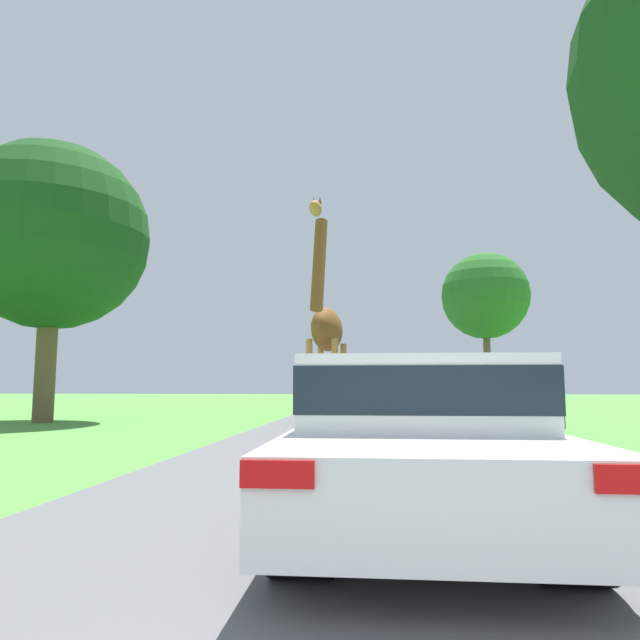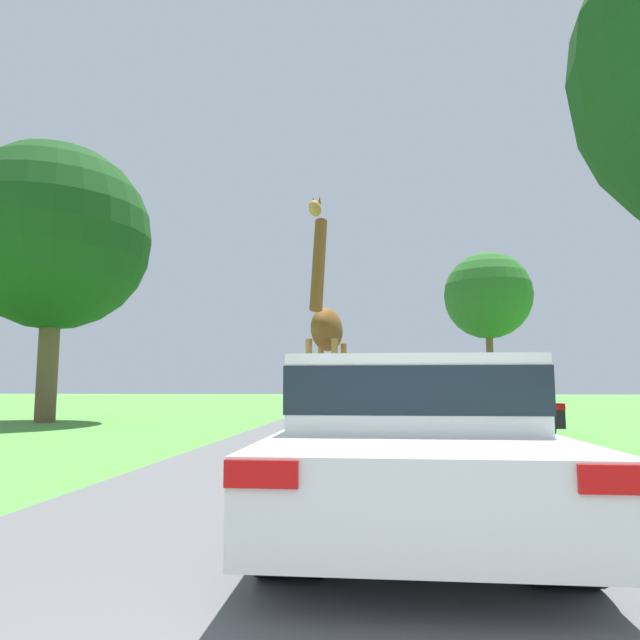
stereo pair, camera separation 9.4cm
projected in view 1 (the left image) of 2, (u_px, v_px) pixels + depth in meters
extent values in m
cube|color=#5B5B5E|center=(379.00, 408.00, 29.65)|extent=(6.88, 120.00, 0.00)
cylinder|color=#B77F3D|center=(335.00, 389.00, 11.88)|extent=(0.14, 0.14, 2.11)
cylinder|color=#2D2319|center=(335.00, 438.00, 11.77)|extent=(0.18, 0.18, 0.08)
cylinder|color=#B77F3D|center=(309.00, 389.00, 11.97)|extent=(0.14, 0.14, 2.11)
cylinder|color=#2D2319|center=(309.00, 438.00, 11.86)|extent=(0.18, 0.18, 0.08)
cylinder|color=#B77F3D|center=(344.00, 389.00, 13.36)|extent=(0.14, 0.14, 2.11)
cylinder|color=#2D2319|center=(344.00, 432.00, 13.24)|extent=(0.18, 0.18, 0.08)
cylinder|color=#B77F3D|center=(321.00, 389.00, 13.45)|extent=(0.14, 0.14, 2.11)
cylinder|color=#2D2319|center=(321.00, 432.00, 13.33)|extent=(0.18, 0.18, 0.08)
ellipsoid|color=brown|center=(327.00, 330.00, 12.82)|extent=(0.80, 2.19, 0.97)
cylinder|color=brown|center=(319.00, 264.00, 11.86)|extent=(0.33, 0.92, 2.09)
ellipsoid|color=#B77F3D|center=(316.00, 208.00, 11.55)|extent=(0.28, 0.58, 0.30)
cylinder|color=#B77F3D|center=(334.00, 358.00, 13.75)|extent=(0.05, 0.05, 1.16)
cone|color=brown|center=(320.00, 200.00, 11.73)|extent=(0.07, 0.07, 0.16)
cone|color=brown|center=(314.00, 200.00, 11.75)|extent=(0.07, 0.07, 0.16)
cube|color=silver|center=(417.00, 460.00, 4.54)|extent=(1.91, 4.09, 0.52)
cube|color=silver|center=(415.00, 393.00, 4.61)|extent=(1.72, 1.84, 0.54)
cube|color=#19232D|center=(415.00, 390.00, 4.61)|extent=(1.74, 1.86, 0.33)
cube|color=red|center=(277.00, 474.00, 2.60)|extent=(0.34, 0.03, 0.13)
cube|color=red|center=(636.00, 479.00, 2.46)|extent=(0.34, 0.03, 0.13)
cylinder|color=black|center=(332.00, 465.00, 5.80)|extent=(0.38, 0.61, 0.61)
cylinder|color=black|center=(485.00, 467.00, 5.66)|extent=(0.38, 0.61, 0.61)
cylinder|color=black|center=(303.00, 522.00, 3.38)|extent=(0.38, 0.61, 0.61)
cylinder|color=black|center=(570.00, 528.00, 3.24)|extent=(0.38, 0.61, 0.61)
cube|color=#144C28|center=(345.00, 403.00, 18.05)|extent=(1.74, 4.61, 0.65)
cube|color=#144C28|center=(345.00, 385.00, 18.12)|extent=(1.56, 2.07, 0.50)
cube|color=#19232D|center=(345.00, 384.00, 18.12)|extent=(1.58, 2.09, 0.30)
cube|color=red|center=(316.00, 397.00, 15.86)|extent=(0.31, 0.03, 0.16)
cube|color=red|center=(367.00, 397.00, 15.73)|extent=(0.31, 0.03, 0.16)
cylinder|color=black|center=(327.00, 410.00, 19.45)|extent=(0.35, 0.58, 0.58)
cylinder|color=black|center=(368.00, 410.00, 19.33)|extent=(0.35, 0.58, 0.58)
cylinder|color=black|center=(320.00, 414.00, 16.72)|extent=(0.35, 0.58, 0.58)
cylinder|color=black|center=(367.00, 414.00, 16.59)|extent=(0.35, 0.58, 0.58)
cube|color=gray|center=(411.00, 398.00, 28.12)|extent=(1.82, 4.59, 0.50)
cube|color=gray|center=(411.00, 387.00, 28.18)|extent=(1.63, 2.07, 0.51)
cube|color=#19232D|center=(411.00, 387.00, 28.18)|extent=(1.65, 2.09, 0.31)
cube|color=red|center=(398.00, 395.00, 25.93)|extent=(0.33, 0.03, 0.12)
cube|color=red|center=(431.00, 395.00, 25.79)|extent=(0.33, 0.03, 0.12)
cylinder|color=black|center=(395.00, 401.00, 29.53)|extent=(0.36, 0.71, 0.71)
cylinder|color=black|center=(424.00, 401.00, 29.39)|extent=(0.36, 0.71, 0.71)
cylinder|color=black|center=(398.00, 402.00, 26.80)|extent=(0.36, 0.71, 0.71)
cylinder|color=black|center=(429.00, 402.00, 26.67)|extent=(0.36, 0.71, 0.71)
cube|color=#561914|center=(436.00, 400.00, 22.98)|extent=(1.96, 3.95, 0.50)
cube|color=#561914|center=(436.00, 388.00, 23.03)|extent=(1.76, 1.78, 0.51)
cube|color=#19232D|center=(436.00, 387.00, 23.04)|extent=(1.78, 1.80, 0.30)
cube|color=red|center=(420.00, 397.00, 21.11)|extent=(0.35, 0.03, 0.12)
cube|color=red|center=(464.00, 397.00, 20.96)|extent=(0.35, 0.03, 0.12)
cylinder|color=black|center=(415.00, 404.00, 24.20)|extent=(0.39, 0.69, 0.69)
cylinder|color=black|center=(452.00, 404.00, 24.05)|extent=(0.39, 0.69, 0.69)
cylinder|color=black|center=(419.00, 406.00, 21.85)|extent=(0.39, 0.69, 0.69)
cylinder|color=black|center=(461.00, 406.00, 21.71)|extent=(0.39, 0.69, 0.69)
cube|color=black|center=(497.00, 411.00, 13.86)|extent=(1.77, 4.50, 0.51)
cube|color=black|center=(496.00, 389.00, 13.92)|extent=(1.59, 2.03, 0.56)
cube|color=#19232D|center=(496.00, 388.00, 13.93)|extent=(1.61, 2.05, 0.34)
cube|color=red|center=(484.00, 407.00, 11.71)|extent=(0.32, 0.03, 0.12)
cube|color=red|center=(557.00, 407.00, 11.58)|extent=(0.32, 0.03, 0.12)
cylinder|color=black|center=(459.00, 417.00, 15.24)|extent=(0.35, 0.58, 0.58)
cylinder|color=black|center=(513.00, 417.00, 15.11)|extent=(0.35, 0.58, 0.58)
cylinder|color=black|center=(477.00, 423.00, 12.57)|extent=(0.35, 0.58, 0.58)
cylinder|color=black|center=(543.00, 424.00, 12.44)|extent=(0.35, 0.58, 0.58)
cylinder|color=brown|center=(47.00, 342.00, 17.72)|extent=(0.61, 0.61, 4.97)
sphere|color=#194719|center=(53.00, 236.00, 18.11)|extent=(5.98, 5.98, 5.98)
cylinder|color=brown|center=(487.00, 358.00, 29.69)|extent=(0.37, 0.37, 5.17)
sphere|color=#286623|center=(485.00, 296.00, 30.07)|extent=(4.56, 4.56, 4.56)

